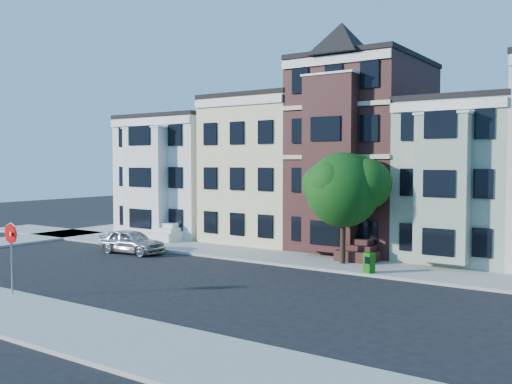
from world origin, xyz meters
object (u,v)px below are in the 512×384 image
Objects in this scene: street_tree at (343,195)px; stop_sign at (12,254)px; parked_car at (131,241)px; fire_hydrant at (108,238)px; newspaper_box at (369,263)px.

street_tree is 2.21× the size of stop_sign.
street_tree is 13.60m from parked_car.
fire_hydrant is 15.50m from stop_sign.
parked_car is 1.30× the size of stop_sign.
newspaper_box is at bearing -36.86° from street_tree.
newspaper_box is at bearing 0.00° from fire_hydrant.
parked_car is (-12.75, -3.52, -3.16)m from street_tree.
newspaper_box is (2.28, -1.71, -3.25)m from street_tree.
street_tree reaches higher than stop_sign.
stop_sign is at bearing -109.10° from newspaper_box.
parked_car is at bearing -164.55° from street_tree.
street_tree is at bearing 163.67° from newspaper_box.
stop_sign is (4.47, -10.94, 1.10)m from parked_car.
street_tree is at bearing 5.75° from fire_hydrant.
fire_hydrant is at bearing -159.47° from newspaper_box.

